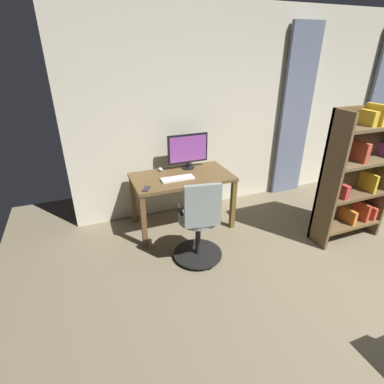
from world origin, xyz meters
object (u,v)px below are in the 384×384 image
(computer_keyboard, at_px, (177,179))
(cell_phone_face_up, at_px, (146,189))
(computer_monitor, at_px, (188,150))
(bookshelf, at_px, (355,176))
(computer_mouse, at_px, (160,169))
(desk, at_px, (182,183))
(office_chair, at_px, (199,225))

(computer_keyboard, relative_size, cell_phone_face_up, 2.86)
(computer_monitor, bearing_deg, computer_keyboard, 51.30)
(computer_keyboard, xyz_separation_m, bookshelf, (-1.93, 0.89, 0.09))
(computer_mouse, distance_m, bookshelf, 2.40)
(desk, bearing_deg, office_chair, 83.72)
(office_chair, relative_size, cell_phone_face_up, 6.99)
(desk, distance_m, computer_monitor, 0.46)
(desk, height_order, bookshelf, bookshelf)
(computer_keyboard, distance_m, computer_mouse, 0.39)
(computer_mouse, bearing_deg, office_chair, 96.36)
(computer_monitor, bearing_deg, computer_mouse, -6.18)
(cell_phone_face_up, xyz_separation_m, bookshelf, (-2.35, 0.76, 0.10))
(computer_keyboard, height_order, bookshelf, bookshelf)
(desk, distance_m, bookshelf, 2.09)
(cell_phone_face_up, bearing_deg, bookshelf, -168.17)
(computer_monitor, distance_m, cell_phone_face_up, 0.87)
(bookshelf, bearing_deg, computer_keyboard, -24.81)
(cell_phone_face_up, height_order, bookshelf, bookshelf)
(office_chair, bearing_deg, desk, 93.86)
(computer_monitor, relative_size, cell_phone_face_up, 3.85)
(computer_monitor, height_order, cell_phone_face_up, computer_monitor)
(computer_keyboard, bearing_deg, computer_monitor, -128.70)
(computer_monitor, bearing_deg, office_chair, 75.83)
(computer_monitor, xyz_separation_m, computer_mouse, (0.38, -0.04, -0.24))
(computer_mouse, xyz_separation_m, bookshelf, (-2.04, 1.26, 0.08))
(computer_monitor, height_order, bookshelf, bookshelf)
(computer_keyboard, distance_m, cell_phone_face_up, 0.44)
(computer_monitor, relative_size, computer_keyboard, 1.35)
(desk, distance_m, office_chair, 0.82)
(desk, height_order, computer_mouse, computer_mouse)
(computer_keyboard, bearing_deg, computer_mouse, -72.91)
(computer_monitor, xyz_separation_m, cell_phone_face_up, (0.69, 0.46, -0.25))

